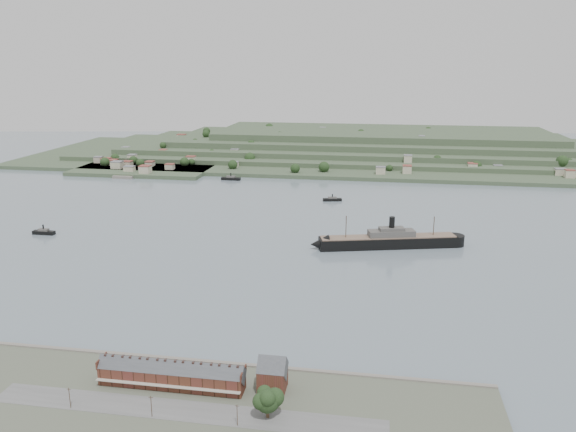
% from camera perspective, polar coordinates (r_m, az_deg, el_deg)
% --- Properties ---
extents(ground, '(1400.00, 1400.00, 0.00)m').
position_cam_1_polar(ground, '(368.98, -0.94, -3.44)').
color(ground, slate).
rests_on(ground, ground).
extents(near_shore, '(220.00, 80.00, 2.60)m').
position_cam_1_polar(near_shore, '(206.00, -10.87, -19.84)').
color(near_shore, '#4C5142').
rests_on(near_shore, ground).
extents(terrace_row, '(55.60, 9.80, 11.07)m').
position_cam_1_polar(terrace_row, '(220.65, -11.76, -15.50)').
color(terrace_row, '#4F2B1C').
rests_on(terrace_row, ground).
extents(gabled_building, '(10.40, 10.18, 14.09)m').
position_cam_1_polar(gabled_building, '(213.89, -1.58, -15.80)').
color(gabled_building, '#4F2B1C').
rests_on(gabled_building, ground).
extents(far_peninsula, '(760.00, 309.00, 30.00)m').
position_cam_1_polar(far_peninsula, '(745.26, 6.65, 6.99)').
color(far_peninsula, '#384B32').
rests_on(far_peninsula, ground).
extents(steamship, '(102.41, 36.99, 25.00)m').
position_cam_1_polar(steamship, '(377.61, 9.77, -2.49)').
color(steamship, black).
rests_on(steamship, ground).
extents(tugboat, '(16.00, 4.31, 7.19)m').
position_cam_1_polar(tugboat, '(437.36, -23.56, -1.50)').
color(tugboat, black).
rests_on(tugboat, ground).
extents(ferry_west, '(20.19, 6.04, 7.52)m').
position_cam_1_polar(ferry_west, '(590.52, -5.82, 3.83)').
color(ferry_west, black).
rests_on(ferry_west, ground).
extents(ferry_east, '(17.17, 7.87, 6.22)m').
position_cam_1_polar(ferry_east, '(499.49, 4.52, 1.71)').
color(ferry_east, black).
rests_on(ferry_east, ground).
extents(fig_tree, '(10.40, 9.01, 11.61)m').
position_cam_1_polar(fig_tree, '(198.79, -2.04, -18.16)').
color(fig_tree, '#3F2D1D').
rests_on(fig_tree, ground).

